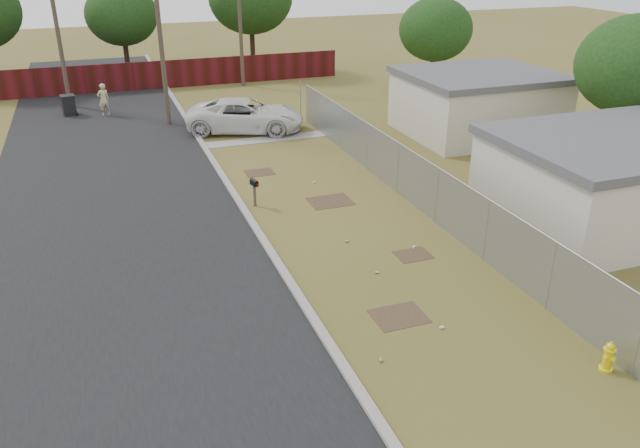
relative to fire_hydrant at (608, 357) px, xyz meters
name	(u,v)px	position (x,y,z in m)	size (l,w,h in m)	color
ground	(354,235)	(-2.70, 8.65, -0.36)	(120.00, 120.00, 0.00)	brown
street	(128,179)	(-9.46, 16.71, -0.35)	(15.10, 60.00, 0.12)	black
chainlink_fence	(423,191)	(0.42, 9.68, 0.44)	(0.10, 27.06, 2.02)	#93969B
privacy_fence	(118,78)	(-8.70, 33.65, 0.54)	(30.00, 0.12, 1.80)	#490F14
utility_poles	(156,23)	(-6.37, 29.32, 4.33)	(12.60, 8.24, 9.00)	#493F31
houses	(539,136)	(7.00, 11.79, 1.20)	(9.30, 17.24, 3.10)	beige
horizon_trees	(223,15)	(-1.86, 32.21, 4.27)	(33.32, 31.94, 7.78)	#322216
fire_hydrant	(608,357)	(0.00, 0.00, 0.00)	(0.39, 0.39, 0.77)	yellow
mailbox	(254,185)	(-5.20, 12.20, 0.48)	(0.25, 0.46, 1.06)	brown
pickup_truck	(245,116)	(-3.15, 21.97, 0.46)	(2.73, 5.93, 1.65)	silver
pedestrian	(104,100)	(-9.81, 27.72, 0.54)	(0.65, 0.43, 1.80)	tan
trash_bin	(69,105)	(-11.70, 28.46, 0.22)	(0.85, 0.84, 1.13)	black
scattered_litter	(374,261)	(-2.89, 6.63, -0.32)	(3.64, 11.76, 0.07)	silver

